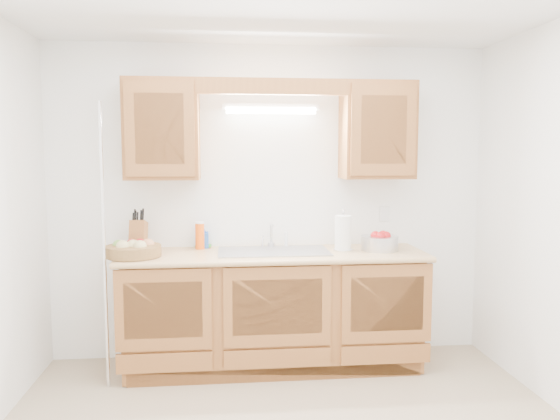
{
  "coord_description": "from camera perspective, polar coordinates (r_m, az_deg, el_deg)",
  "views": [
    {
      "loc": [
        -0.36,
        -2.89,
        1.64
      ],
      "look_at": [
        0.01,
        0.85,
        1.26
      ],
      "focal_mm": 35.0,
      "sensor_mm": 36.0,
      "label": 1
    }
  ],
  "objects": [
    {
      "name": "room",
      "position": [
        2.94,
        1.4,
        -1.83
      ],
      "size": [
        3.52,
        3.5,
        2.5
      ],
      "color": "tan",
      "rests_on": "ground"
    },
    {
      "name": "paper_towel",
      "position": [
        4.23,
        6.61,
        -2.43
      ],
      "size": [
        0.16,
        0.16,
        0.32
      ],
      "rotation": [
        0.0,
        0.0,
        0.09
      ],
      "color": "silver",
      "rests_on": "countertop"
    },
    {
      "name": "apple_bowl",
      "position": [
        4.3,
        10.39,
        -3.3
      ],
      "size": [
        0.38,
        0.38,
        0.15
      ],
      "rotation": [
        0.0,
        0.0,
        0.38
      ],
      "color": "silver",
      "rests_on": "countertop"
    },
    {
      "name": "wire_shelf_pole",
      "position": [
        3.96,
        -17.91,
        -3.76
      ],
      "size": [
        0.03,
        0.03,
        2.0
      ],
      "primitive_type": "cylinder",
      "color": "silver",
      "rests_on": "ground"
    },
    {
      "name": "soap_bottle",
      "position": [
        4.37,
        -8.03,
        -2.74
      ],
      "size": [
        0.09,
        0.09,
        0.19
      ],
      "primitive_type": "imported",
      "rotation": [
        0.0,
        0.0,
        0.03
      ],
      "color": "blue",
      "rests_on": "countertop"
    },
    {
      "name": "upper_cabinet_right",
      "position": [
        4.39,
        10.11,
        8.15
      ],
      "size": [
        0.55,
        0.33,
        0.75
      ],
      "primitive_type": "cube",
      "color": "#A76731",
      "rests_on": "room"
    },
    {
      "name": "countertop",
      "position": [
        4.16,
        -0.66,
        -4.71
      ],
      "size": [
        2.3,
        0.63,
        0.04
      ],
      "primitive_type": "cube",
      "color": "tan",
      "rests_on": "base_cabinets"
    },
    {
      "name": "outlet_plate",
      "position": [
        4.6,
        10.86,
        -0.39
      ],
      "size": [
        0.08,
        0.01,
        0.12
      ],
      "primitive_type": "cube",
      "color": "white",
      "rests_on": "room"
    },
    {
      "name": "orange_canister",
      "position": [
        4.32,
        -8.38,
        -2.65
      ],
      "size": [
        0.08,
        0.08,
        0.21
      ],
      "rotation": [
        0.0,
        0.0,
        -0.17
      ],
      "color": "#FF5C0E",
      "rests_on": "countertop"
    },
    {
      "name": "base_cabinets",
      "position": [
        4.27,
        -0.67,
        -10.48
      ],
      "size": [
        2.2,
        0.6,
        0.86
      ],
      "primitive_type": "cube",
      "color": "#A76731",
      "rests_on": "ground"
    },
    {
      "name": "sponge",
      "position": [
        4.39,
        -8.01,
        -3.8
      ],
      "size": [
        0.13,
        0.09,
        0.03
      ],
      "rotation": [
        0.0,
        0.0,
        -0.08
      ],
      "color": "#CC333F",
      "rests_on": "countertop"
    },
    {
      "name": "fluorescent_fixture",
      "position": [
        4.33,
        -0.96,
        10.55
      ],
      "size": [
        0.76,
        0.08,
        0.08
      ],
      "color": "white",
      "rests_on": "room"
    },
    {
      "name": "fruit_basket",
      "position": [
        4.11,
        -15.07,
        -3.98
      ],
      "size": [
        0.47,
        0.47,
        0.12
      ],
      "rotation": [
        0.0,
        0.0,
        0.2
      ],
      "color": "olive",
      "rests_on": "countertop"
    },
    {
      "name": "valance",
      "position": [
        4.12,
        -0.69,
        12.79
      ],
      "size": [
        2.2,
        0.05,
        0.12
      ],
      "primitive_type": "cube",
      "color": "#A76731",
      "rests_on": "room"
    },
    {
      "name": "sink",
      "position": [
        4.19,
        -0.68,
        -5.35
      ],
      "size": [
        0.84,
        0.46,
        0.36
      ],
      "color": "#9E9EA3",
      "rests_on": "countertop"
    },
    {
      "name": "upper_cabinet_left",
      "position": [
        4.25,
        -12.2,
        8.19
      ],
      "size": [
        0.55,
        0.33,
        0.75
      ],
      "primitive_type": "cube",
      "color": "#A76731",
      "rests_on": "room"
    },
    {
      "name": "knife_block",
      "position": [
        4.33,
        -14.59,
        -2.59
      ],
      "size": [
        0.13,
        0.2,
        0.34
      ],
      "rotation": [
        0.0,
        0.0,
        -0.08
      ],
      "color": "#A76731",
      "rests_on": "countertop"
    }
  ]
}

